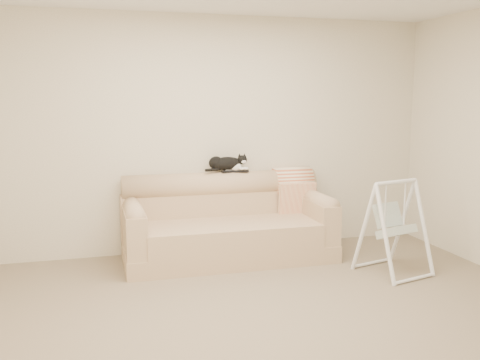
# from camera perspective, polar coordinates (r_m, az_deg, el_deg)

# --- Properties ---
(ground_plane) EXTENTS (5.00, 5.00, 0.00)m
(ground_plane) POSITION_cam_1_polar(r_m,az_deg,el_deg) (4.37, 3.19, -14.29)
(ground_plane) COLOR #75644E
(ground_plane) RESTS_ON ground
(room_shell) EXTENTS (5.04, 4.04, 2.60)m
(room_shell) POSITION_cam_1_polar(r_m,az_deg,el_deg) (4.03, 3.38, 6.11)
(room_shell) COLOR beige
(room_shell) RESTS_ON ground
(sofa) EXTENTS (2.20, 0.93, 0.90)m
(sofa) POSITION_cam_1_polar(r_m,az_deg,el_deg) (5.75, -1.40, -4.89)
(sofa) COLOR tan
(sofa) RESTS_ON ground
(remote_a) EXTENTS (0.19, 0.09, 0.03)m
(remote_a) POSITION_cam_1_polar(r_m,az_deg,el_deg) (5.89, -1.14, 0.97)
(remote_a) COLOR black
(remote_a) RESTS_ON sofa
(remote_b) EXTENTS (0.18, 0.07, 0.02)m
(remote_b) POSITION_cam_1_polar(r_m,az_deg,el_deg) (5.91, 0.11, 0.98)
(remote_b) COLOR black
(remote_b) RESTS_ON sofa
(tuxedo_cat) EXTENTS (0.50, 0.19, 0.19)m
(tuxedo_cat) POSITION_cam_1_polar(r_m,az_deg,el_deg) (5.89, -1.42, 1.79)
(tuxedo_cat) COLOR black
(tuxedo_cat) RESTS_ON sofa
(throw_blanket) EXTENTS (0.43, 0.38, 0.58)m
(throw_blanket) POSITION_cam_1_polar(r_m,az_deg,el_deg) (6.14, 5.64, -0.49)
(throw_blanket) COLOR #C85B32
(throw_blanket) RESTS_ON sofa
(baby_swing) EXTENTS (0.70, 0.73, 0.93)m
(baby_swing) POSITION_cam_1_polar(r_m,az_deg,el_deg) (5.45, 16.06, -4.81)
(baby_swing) COLOR white
(baby_swing) RESTS_ON ground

